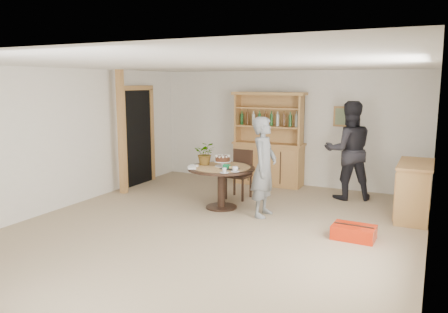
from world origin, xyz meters
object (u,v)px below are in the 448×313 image
adult_person (349,150)px  red_suitcase (354,232)px  hutch (269,154)px  teen_boy (264,167)px  dining_table (221,175)px  sideboard (414,190)px  dining_chair (240,171)px

adult_person → red_suitcase: size_ratio=3.10×
hutch → teen_boy: size_ratio=1.21×
dining_table → teen_boy: (0.85, -0.10, 0.24)m
sideboard → adult_person: (-1.24, 0.78, 0.48)m
dining_table → teen_boy: bearing=-6.7°
sideboard → red_suitcase: sideboard is taller
dining_chair → red_suitcase: dining_chair is taller
dining_table → adult_person: bearing=41.2°
hutch → dining_chair: (-0.10, -1.30, -0.15)m
sideboard → dining_chair: (-3.14, -0.06, 0.06)m
sideboard → red_suitcase: (-0.71, -1.47, -0.37)m
adult_person → red_suitcase: 2.46m
dining_chair → adult_person: 2.13m
hutch → dining_table: hutch is taller
teen_boy → adult_person: adult_person is taller
hutch → dining_chair: hutch is taller
dining_chair → teen_boy: bearing=-45.2°
dining_chair → red_suitcase: 2.85m
dining_table → teen_boy: teen_boy is taller
hutch → adult_person: (1.80, -0.46, 0.26)m
hutch → adult_person: size_ratio=1.07×
sideboard → red_suitcase: bearing=-115.8°
hutch → red_suitcase: (2.33, -2.71, -0.59)m
adult_person → dining_table: bearing=15.7°
sideboard → adult_person: 1.54m
dining_table → adult_person: 2.56m
teen_boy → red_suitcase: teen_boy is taller
sideboard → adult_person: bearing=147.8°
sideboard → dining_table: (-3.15, -0.89, 0.13)m
red_suitcase → dining_table: bearing=168.7°
sideboard → dining_table: size_ratio=1.05×
hutch → sideboard: 3.29m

